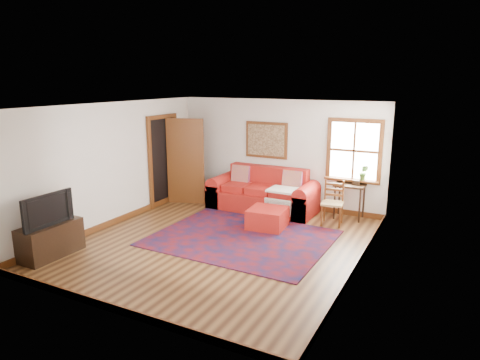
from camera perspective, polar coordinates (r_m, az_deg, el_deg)
The scene contains 13 objects.
ground at distance 7.99m, azimuth -2.67°, elevation -8.33°, with size 5.50×5.50×0.00m, color #3C2110.
room_envelope at distance 7.55m, azimuth -2.75°, elevation 3.43°, with size 5.04×5.54×2.52m.
window at distance 9.47m, azimuth 15.07°, elevation 2.93°, with size 1.18×0.20×1.38m.
doorway at distance 10.30m, azimuth -8.41°, elevation 2.68°, with size 0.89×1.08×2.14m.
framed_artwork at distance 10.08m, azimuth 3.52°, elevation 5.33°, with size 1.05×0.07×0.85m.
persian_rug at distance 8.17m, azimuth 0.21°, elevation -7.73°, with size 3.22×2.57×0.02m, color #5E0D11.
red_leather_sofa at distance 9.88m, azimuth 3.15°, elevation -2.13°, with size 2.46×1.01×0.96m.
red_ottoman at distance 8.68m, azimuth 3.68°, elevation -5.12°, with size 0.72×0.72×0.41m, color #A91B15.
side_table at distance 9.45m, azimuth 14.44°, elevation -1.27°, with size 0.63×0.48×0.76m.
ladder_back_chair at distance 9.03m, azimuth 12.28°, elevation -2.75°, with size 0.47×0.46×0.91m.
media_cabinet at distance 7.99m, azimuth -23.92°, elevation -7.30°, with size 0.47×1.05×0.58m, color black.
television at distance 7.76m, azimuth -24.65°, elevation -3.58°, with size 0.96×0.13×0.55m, color black.
candle_hurricane at distance 8.06m, azimuth -21.84°, elevation -4.13°, with size 0.12×0.12×0.18m.
Camera 1 is at (3.74, -6.41, 2.94)m, focal length 32.00 mm.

